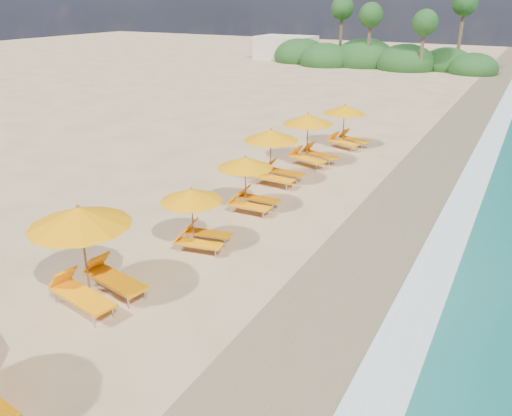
# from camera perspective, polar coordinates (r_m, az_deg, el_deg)

# --- Properties ---
(ground) EXTENTS (160.00, 160.00, 0.00)m
(ground) POSITION_cam_1_polar(r_m,az_deg,el_deg) (16.58, -0.00, -3.82)
(ground) COLOR tan
(ground) RESTS_ON ground
(wet_sand) EXTENTS (4.00, 160.00, 0.01)m
(wet_sand) POSITION_cam_1_polar(r_m,az_deg,el_deg) (15.29, 13.36, -6.95)
(wet_sand) COLOR #887751
(wet_sand) RESTS_ON ground
(surf_foam) EXTENTS (4.00, 160.00, 0.01)m
(surf_foam) POSITION_cam_1_polar(r_m,az_deg,el_deg) (14.96, 23.42, -8.98)
(surf_foam) COLOR white
(surf_foam) RESTS_ON ground
(station_2) EXTENTS (3.16, 3.01, 2.66)m
(station_2) POSITION_cam_1_polar(r_m,az_deg,el_deg) (13.60, -18.46, -4.37)
(station_2) COLOR olive
(station_2) RESTS_ON ground
(station_3) EXTENTS (2.43, 2.33, 2.01)m
(station_3) POSITION_cam_1_polar(r_m,az_deg,el_deg) (15.91, -6.72, -0.70)
(station_3) COLOR olive
(station_3) RESTS_ON ground
(station_4) EXTENTS (2.32, 2.16, 2.10)m
(station_4) POSITION_cam_1_polar(r_m,az_deg,el_deg) (18.62, -0.77, 3.18)
(station_4) COLOR olive
(station_4) RESTS_ON ground
(station_5) EXTENTS (2.62, 2.43, 2.37)m
(station_5) POSITION_cam_1_polar(r_m,az_deg,el_deg) (21.44, 2.10, 6.26)
(station_5) COLOR olive
(station_5) RESTS_ON ground
(station_6) EXTENTS (3.07, 2.98, 2.44)m
(station_6) POSITION_cam_1_polar(r_m,az_deg,el_deg) (24.13, 6.19, 8.14)
(station_6) COLOR olive
(station_6) RESTS_ON ground
(station_7) EXTENTS (2.90, 2.84, 2.27)m
(station_7) POSITION_cam_1_polar(r_m,az_deg,el_deg) (27.29, 10.19, 9.42)
(station_7) COLOR olive
(station_7) RESTS_ON ground
(treeline) EXTENTS (25.80, 8.80, 9.74)m
(treeline) POSITION_cam_1_polar(r_m,az_deg,el_deg) (61.28, 12.99, 16.25)
(treeline) COLOR #163D14
(treeline) RESTS_ON ground
(beach_building) EXTENTS (7.00, 5.00, 2.80)m
(beach_building) POSITION_cam_1_polar(r_m,az_deg,el_deg) (67.86, 3.41, 17.70)
(beach_building) COLOR beige
(beach_building) RESTS_ON ground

